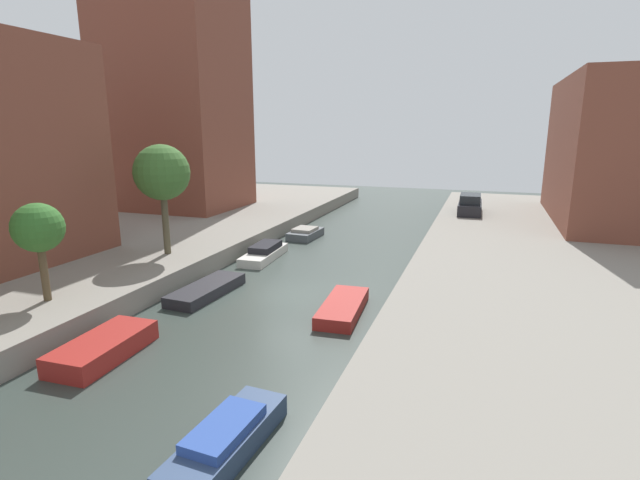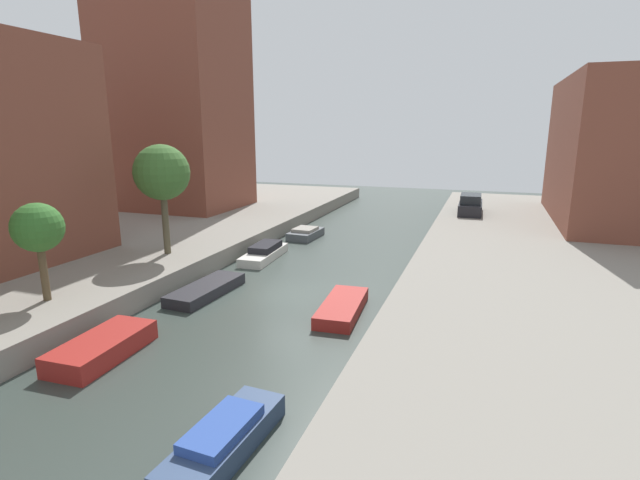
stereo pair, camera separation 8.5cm
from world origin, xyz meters
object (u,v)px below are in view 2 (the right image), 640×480
object	(u,v)px
street_tree_2	(162,173)
moored_boat_right_2	(342,307)
street_tree_1	(38,229)
moored_boat_left_2	(102,347)
moored_boat_left_4	(264,253)
moored_boat_right_1	(224,439)
moored_boat_left_5	(306,233)
moored_boat_left_3	(206,290)
parked_car	(470,205)
apartment_tower_far	(174,86)
low_block_right	(640,151)

from	to	relation	value
street_tree_2	moored_boat_right_2	distance (m)	11.89
street_tree_1	moored_boat_left_2	bearing A→B (deg)	-20.53
moored_boat_left_4	moored_boat_right_1	distance (m)	17.23
moored_boat_right_2	moored_boat_left_4	bearing A→B (deg)	135.71
moored_boat_left_5	street_tree_2	bearing A→B (deg)	-112.24
moored_boat_left_3	moored_boat_left_5	world-z (taller)	moored_boat_left_5
moored_boat_left_5	moored_boat_left_3	bearing A→B (deg)	-90.55
moored_boat_left_3	street_tree_1	bearing A→B (deg)	-128.44
parked_car	moored_boat_right_1	xyz separation A→B (m)	(-4.26, -29.98, -1.27)
moored_boat_left_2	moored_boat_right_1	xyz separation A→B (m)	(6.37, -2.91, 0.02)
apartment_tower_far	moored_boat_right_2	size ratio (longest dim) A/B	4.67
parked_car	apartment_tower_far	bearing A→B (deg)	-168.79
street_tree_1	parked_car	distance (m)	29.54
street_tree_1	moored_boat_left_5	size ratio (longest dim) A/B	1.22
street_tree_2	moored_boat_right_2	world-z (taller)	street_tree_2
apartment_tower_far	moored_boat_left_3	xyz separation A→B (m)	(12.52, -16.03, -10.49)
moored_boat_left_2	street_tree_2	bearing A→B (deg)	114.13
moored_boat_left_2	moored_boat_right_2	world-z (taller)	moored_boat_left_2
low_block_right	moored_boat_left_3	bearing A→B (deg)	-136.35
street_tree_1	moored_boat_left_4	bearing A→B (deg)	72.11
apartment_tower_far	moored_boat_right_1	bearing A→B (deg)	-53.20
apartment_tower_far	moored_boat_left_2	bearing A→B (deg)	-60.68
moored_boat_right_2	low_block_right	bearing A→B (deg)	54.03
street_tree_1	parked_car	xyz separation A→B (m)	(14.64, 25.57, -2.20)
moored_boat_right_2	street_tree_2	bearing A→B (deg)	166.14
low_block_right	moored_boat_right_2	size ratio (longest dim) A/B	3.77
moored_boat_right_1	moored_boat_left_4	bearing A→B (deg)	112.79
low_block_right	moored_boat_left_5	size ratio (longest dim) A/B	5.02
moored_boat_right_2	street_tree_1	bearing A→B (deg)	-155.08
moored_boat_right_2	apartment_tower_far	bearing A→B (deg)	139.85
apartment_tower_far	low_block_right	size ratio (longest dim) A/B	1.24
street_tree_1	apartment_tower_far	bearing A→B (deg)	112.31
street_tree_1	moored_boat_right_2	bearing A→B (deg)	24.92
low_block_right	moored_boat_left_4	distance (m)	26.39
parked_car	moored_boat_left_2	world-z (taller)	parked_car
street_tree_2	moored_boat_left_2	xyz separation A→B (m)	(4.01, -8.96, -4.90)
apartment_tower_far	moored_boat_left_5	bearing A→B (deg)	-16.05
low_block_right	moored_boat_right_2	xyz separation A→B (m)	(-14.92, -20.55, -5.71)
street_tree_1	moored_boat_left_5	world-z (taller)	street_tree_1
moored_boat_left_2	moored_boat_right_2	size ratio (longest dim) A/B	0.90
moored_boat_left_3	moored_boat_right_1	size ratio (longest dim) A/B	1.13
moored_boat_left_4	moored_boat_left_5	xyz separation A→B (m)	(0.33, 5.85, -0.04)
street_tree_1	moored_boat_left_3	size ratio (longest dim) A/B	0.86
parked_car	moored_boat_left_4	distance (m)	17.88
street_tree_2	moored_boat_right_2	bearing A→B (deg)	-13.86
street_tree_2	parked_car	bearing A→B (deg)	51.06
apartment_tower_far	moored_boat_left_2	xyz separation A→B (m)	(12.62, -22.47, -10.39)
moored_boat_left_3	moored_boat_left_5	xyz separation A→B (m)	(0.12, 12.39, 0.07)
apartment_tower_far	moored_boat_right_2	xyz separation A→B (m)	(19.08, -16.10, -10.48)
apartment_tower_far	street_tree_1	size ratio (longest dim) A/B	5.12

